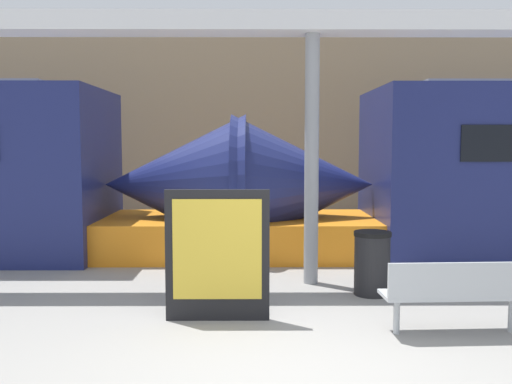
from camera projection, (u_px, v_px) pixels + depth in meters
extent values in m
plane|color=gray|center=(281.00, 381.00, 5.03)|extent=(60.00, 60.00, 0.00)
cube|color=#9E8460|center=(262.00, 128.00, 15.31)|extent=(56.00, 0.20, 5.00)
cone|color=navy|center=(302.00, 184.00, 10.76)|extent=(2.67, 2.63, 2.63)
cube|color=orange|center=(315.00, 235.00, 10.84)|extent=(2.40, 2.46, 0.70)
cone|color=navy|center=(176.00, 185.00, 10.74)|extent=(2.67, 2.63, 2.63)
cube|color=orange|center=(163.00, 235.00, 10.83)|extent=(2.40, 2.46, 0.70)
cube|color=#ADB2B7|center=(455.00, 295.00, 6.27)|extent=(1.64, 0.51, 0.04)
cube|color=#ADB2B7|center=(463.00, 280.00, 6.05)|extent=(1.62, 0.11, 0.38)
cylinder|color=#ADB2B7|center=(397.00, 315.00, 6.26)|extent=(0.07, 0.07, 0.41)
cylinder|color=#ADB2B7|center=(511.00, 314.00, 6.32)|extent=(0.07, 0.07, 0.41)
cylinder|color=black|center=(372.00, 265.00, 7.87)|extent=(0.49, 0.49, 0.82)
cylinder|color=black|center=(373.00, 234.00, 7.83)|extent=(0.51, 0.51, 0.06)
cube|color=black|center=(217.00, 255.00, 6.69)|extent=(1.22, 0.06, 1.56)
cube|color=gold|center=(217.00, 249.00, 6.65)|extent=(1.04, 0.01, 1.18)
cylinder|color=gray|center=(312.00, 160.00, 8.41)|extent=(0.21, 0.21, 3.68)
cube|color=silver|center=(313.00, 24.00, 8.24)|extent=(28.00, 0.60, 0.28)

